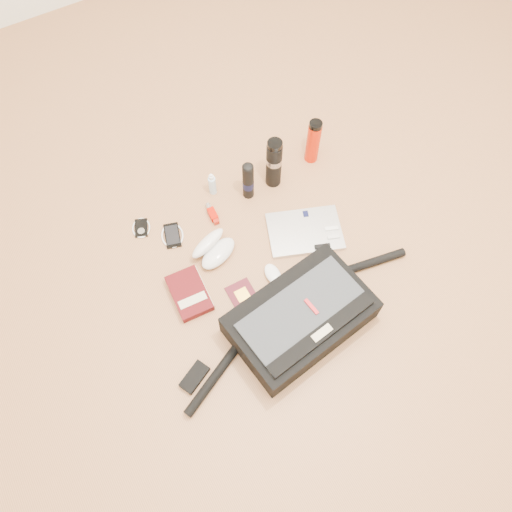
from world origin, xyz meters
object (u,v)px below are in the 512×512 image
(thermos_black, at_px, (274,163))
(thermos_red, at_px, (313,142))
(laptop, at_px, (305,232))
(book, at_px, (190,293))
(messenger_bag, at_px, (300,318))

(thermos_black, bearing_deg, thermos_red, 6.65)
(laptop, xyz_separation_m, thermos_red, (0.23, 0.32, 0.10))
(laptop, distance_m, book, 0.54)
(messenger_bag, bearing_deg, book, 126.85)
(book, bearing_deg, messenger_bag, -41.48)
(laptop, bearing_deg, book, -157.09)
(messenger_bag, relative_size, laptop, 2.95)
(laptop, height_order, book, book)
(laptop, height_order, thermos_red, thermos_red)
(messenger_bag, xyz_separation_m, laptop, (0.24, 0.33, -0.06))
(messenger_bag, xyz_separation_m, thermos_black, (0.26, 0.62, 0.06))
(laptop, bearing_deg, thermos_black, 107.75)
(thermos_red, bearing_deg, laptop, -126.44)
(laptop, xyz_separation_m, book, (-0.54, -0.01, 0.01))
(laptop, distance_m, thermos_black, 0.32)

